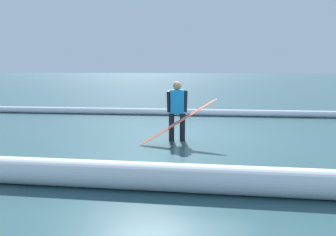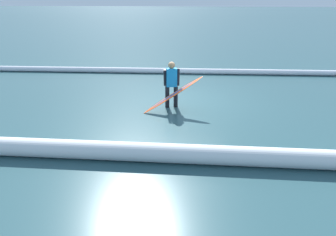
% 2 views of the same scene
% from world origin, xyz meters
% --- Properties ---
extents(ground_plane, '(159.90, 159.90, 0.00)m').
position_xyz_m(ground_plane, '(0.00, 0.00, 0.00)').
color(ground_plane, '#2C5056').
extents(surfer, '(0.51, 0.28, 1.52)m').
position_xyz_m(surfer, '(0.67, 0.75, 0.85)').
color(surfer, black).
rests_on(surfer, ground_plane).
extents(surfboard, '(1.91, 0.76, 1.15)m').
position_xyz_m(surfboard, '(0.59, 1.17, 0.56)').
color(surfboard, '#E55926').
rests_on(surfboard, ground_plane).
extents(wave_crest_foreground, '(25.46, 1.07, 0.25)m').
position_xyz_m(wave_crest_foreground, '(2.11, -3.74, 0.13)').
color(wave_crest_foreground, white).
rests_on(wave_crest_foreground, ground_plane).
extents(wave_crest_midground, '(19.38, 0.55, 0.44)m').
position_xyz_m(wave_crest_midground, '(0.79, 4.30, 0.22)').
color(wave_crest_midground, white).
rests_on(wave_crest_midground, ground_plane).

